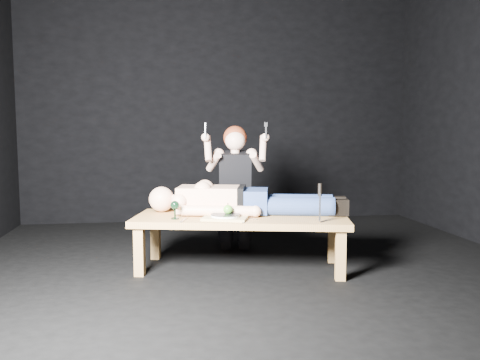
{
  "coord_description": "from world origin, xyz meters",
  "views": [
    {
      "loc": [
        -0.69,
        -3.88,
        1.16
      ],
      "look_at": [
        -0.08,
        0.2,
        0.75
      ],
      "focal_mm": 36.9,
      "sensor_mm": 36.0,
      "label": 1
    }
  ],
  "objects_px": {
    "serving_tray": "(225,218)",
    "goblet": "(175,210)",
    "kneeling_woman": "(235,187)",
    "carving_knife": "(320,203)",
    "lying_man": "(249,197)",
    "table": "(241,242)"
  },
  "relations": [
    {
      "from": "serving_tray",
      "to": "goblet",
      "type": "height_order",
      "value": "goblet"
    },
    {
      "from": "kneeling_woman",
      "to": "carving_knife",
      "type": "relative_size",
      "value": 4.08
    },
    {
      "from": "lying_man",
      "to": "goblet",
      "type": "relative_size",
      "value": 12.67
    },
    {
      "from": "serving_tray",
      "to": "goblet",
      "type": "xyz_separation_m",
      "value": [
        -0.4,
        0.07,
        0.06
      ]
    },
    {
      "from": "lying_man",
      "to": "serving_tray",
      "type": "distance_m",
      "value": 0.37
    },
    {
      "from": "serving_tray",
      "to": "lying_man",
      "type": "bearing_deg",
      "value": 47.85
    },
    {
      "from": "kneeling_woman",
      "to": "goblet",
      "type": "xyz_separation_m",
      "value": [
        -0.59,
        -0.72,
        -0.1
      ]
    },
    {
      "from": "lying_man",
      "to": "kneeling_woman",
      "type": "xyz_separation_m",
      "value": [
        -0.05,
        0.52,
        0.03
      ]
    },
    {
      "from": "serving_tray",
      "to": "carving_knife",
      "type": "relative_size",
      "value": 1.15
    },
    {
      "from": "serving_tray",
      "to": "carving_knife",
      "type": "bearing_deg",
      "value": -19.13
    },
    {
      "from": "carving_knife",
      "to": "table",
      "type": "bearing_deg",
      "value": 159.62
    },
    {
      "from": "lying_man",
      "to": "goblet",
      "type": "distance_m",
      "value": 0.67
    },
    {
      "from": "carving_knife",
      "to": "goblet",
      "type": "bearing_deg",
      "value": 176.98
    },
    {
      "from": "kneeling_woman",
      "to": "serving_tray",
      "type": "bearing_deg",
      "value": -96.6
    },
    {
      "from": "table",
      "to": "carving_knife",
      "type": "relative_size",
      "value": 5.8
    },
    {
      "from": "table",
      "to": "serving_tray",
      "type": "bearing_deg",
      "value": -127.49
    },
    {
      "from": "table",
      "to": "lying_man",
      "type": "xyz_separation_m",
      "value": [
        0.09,
        0.14,
        0.37
      ]
    },
    {
      "from": "kneeling_woman",
      "to": "serving_tray",
      "type": "xyz_separation_m",
      "value": [
        -0.19,
        -0.79,
        -0.16
      ]
    },
    {
      "from": "table",
      "to": "goblet",
      "type": "xyz_separation_m",
      "value": [
        -0.55,
        -0.06,
        0.3
      ]
    },
    {
      "from": "lying_man",
      "to": "kneeling_woman",
      "type": "relative_size",
      "value": 1.52
    },
    {
      "from": "serving_tray",
      "to": "table",
      "type": "bearing_deg",
      "value": 39.86
    },
    {
      "from": "table",
      "to": "carving_knife",
      "type": "height_order",
      "value": "carving_knife"
    }
  ]
}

